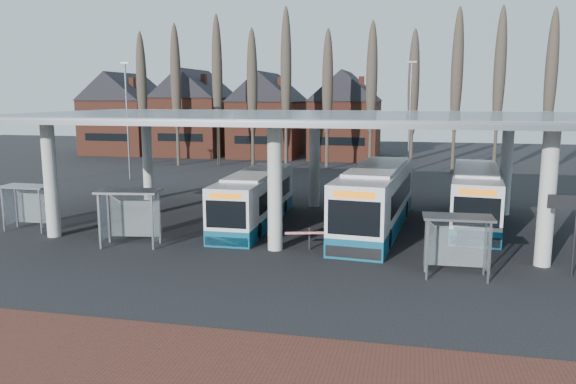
% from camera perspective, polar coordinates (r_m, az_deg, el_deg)
% --- Properties ---
extents(ground, '(140.00, 140.00, 0.00)m').
position_cam_1_polar(ground, '(24.87, -2.69, -7.37)').
color(ground, black).
rests_on(ground, ground).
extents(station_canopy, '(32.00, 16.00, 6.34)m').
position_cam_1_polar(station_canopy, '(31.60, 1.04, 6.78)').
color(station_canopy, beige).
rests_on(station_canopy, ground).
extents(poplar_row, '(45.10, 1.10, 14.50)m').
position_cam_1_polar(poplar_row, '(56.30, 6.21, 11.18)').
color(poplar_row, '#473D33').
rests_on(poplar_row, ground).
extents(townhouse_row, '(36.80, 10.30, 12.25)m').
position_cam_1_polar(townhouse_row, '(70.48, -5.79, 8.58)').
color(townhouse_row, brown).
rests_on(townhouse_row, ground).
extents(lamp_post_a, '(0.80, 0.16, 10.17)m').
position_cam_1_polar(lamp_post_a, '(51.11, -16.00, 7.15)').
color(lamp_post_a, slate).
rests_on(lamp_post_a, ground).
extents(lamp_post_b, '(0.80, 0.16, 10.17)m').
position_cam_1_polar(lamp_post_b, '(48.98, 12.26, 7.21)').
color(lamp_post_b, slate).
rests_on(lamp_post_b, ground).
extents(bus_1, '(2.50, 10.89, 3.02)m').
position_cam_1_polar(bus_1, '(32.41, -3.36, -0.75)').
color(bus_1, white).
rests_on(bus_1, ground).
extents(bus_2, '(3.84, 12.88, 3.52)m').
position_cam_1_polar(bus_2, '(31.34, 8.93, -0.77)').
color(bus_2, white).
rests_on(bus_2, ground).
extents(bus_3, '(3.52, 11.78, 3.22)m').
position_cam_1_polar(bus_3, '(34.32, 18.47, -0.48)').
color(bus_3, white).
rests_on(bus_3, ground).
extents(shelter_0, '(2.69, 1.35, 2.49)m').
position_cam_1_polar(shelter_0, '(33.93, -24.85, -0.50)').
color(shelter_0, gray).
rests_on(shelter_0, ground).
extents(shelter_1, '(3.21, 1.96, 2.80)m').
position_cam_1_polar(shelter_1, '(28.57, -15.73, -1.28)').
color(shelter_1, gray).
rests_on(shelter_1, ground).
extents(shelter_2, '(2.80, 1.47, 2.56)m').
position_cam_1_polar(shelter_2, '(23.79, 16.79, -3.93)').
color(shelter_2, gray).
rests_on(shelter_2, ground).
extents(barrier, '(2.12, 0.85, 1.08)m').
position_cam_1_polar(barrier, '(26.68, 2.06, -4.31)').
color(barrier, black).
rests_on(barrier, ground).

